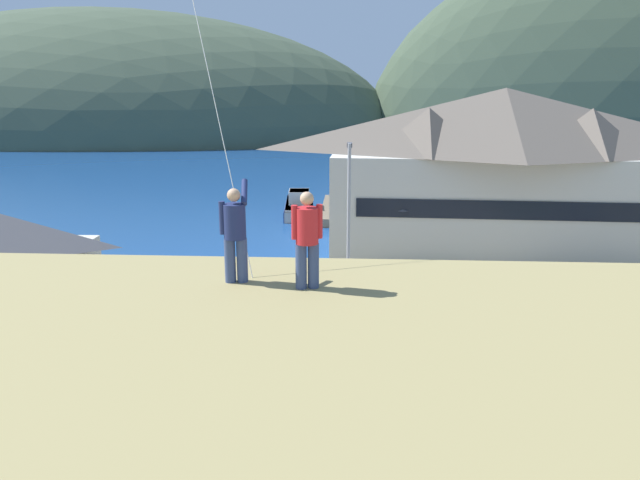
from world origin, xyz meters
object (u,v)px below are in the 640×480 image
parked_car_mid_row_near (215,401)px  parked_car_front_row_red (182,326)px  harbor_lodge (501,166)px  moored_boat_inner_slip (299,206)px  parked_car_front_row_end (312,325)px  moored_boat_wharfside (299,206)px  wharf_dock (341,210)px  storage_shed_waterside (402,213)px  parking_light_pole (349,216)px  person_kite_flyer (235,232)px  moored_boat_outer_mooring (381,213)px  storage_shed_near_lot (2,269)px  person_companion (307,237)px

parked_car_mid_row_near → parked_car_front_row_red: (-2.67, 5.74, 0.00)m
harbor_lodge → moored_boat_inner_slip: bearing=143.3°
moored_boat_inner_slip → parked_car_front_row_end: bearing=-83.7°
parked_car_front_row_end → harbor_lodge: bearing=55.7°
moored_boat_wharfside → parked_car_mid_row_near: bearing=-89.3°
harbor_lodge → wharf_dock: harbor_lodge is taller
storage_shed_waterside → parking_light_pole: bearing=-108.0°
storage_shed_waterside → person_kite_flyer: (-5.26, -26.95, 5.22)m
wharf_dock → parked_car_front_row_end: 26.97m
moored_boat_inner_slip → moored_boat_outer_mooring: bearing=-19.7°
storage_shed_waterside → moored_boat_outer_mooring: size_ratio=1.16×
parked_car_mid_row_near → parked_car_front_row_red: 6.33m
storage_shed_near_lot → person_companion: bearing=-43.4°
moored_boat_outer_mooring → wharf_dock: bearing=137.9°
parked_car_front_row_red → person_companion: 14.76m
parked_car_front_row_end → moored_boat_outer_mooring: bearing=81.1°
storage_shed_waterside → moored_boat_inner_slip: (-7.66, 11.24, -1.83)m
wharf_dock → person_companion: size_ratio=6.14×
moored_boat_outer_mooring → moored_boat_inner_slip: bearing=160.3°
storage_shed_near_lot → moored_boat_inner_slip: size_ratio=1.06×
wharf_dock → parking_light_pole: size_ratio=1.37×
moored_boat_wharfside → moored_boat_outer_mooring: size_ratio=1.33×
wharf_dock → moored_boat_wharfside: moored_boat_wharfside is taller
parked_car_mid_row_near → parked_car_front_row_end: bearing=67.3°
moored_boat_wharfside → parked_car_mid_row_near: 32.60m
storage_shed_waterside → parked_car_mid_row_near: size_ratio=1.53×
parked_car_front_row_end → wharf_dock: bearing=88.8°
moored_boat_inner_slip → parked_car_front_row_end: (2.93, -26.45, 0.34)m
parked_car_mid_row_near → person_companion: bearing=-60.8°
parking_light_pole → harbor_lodge: bearing=49.4°
storage_shed_waterside → parking_light_pole: 10.99m
parked_car_mid_row_near → wharf_dock: bearing=84.6°
storage_shed_waterside → moored_boat_wharfside: bearing=124.1°
parked_car_front_row_end → storage_shed_waterside: bearing=72.7°
wharf_dock → moored_boat_inner_slip: moored_boat_inner_slip is taller
harbor_lodge → storage_shed_near_lot: (-24.63, -14.47, -2.81)m
storage_shed_near_lot → moored_boat_inner_slip: storage_shed_near_lot is taller
moored_boat_wharfside → parked_car_front_row_end: size_ratio=1.72×
moored_boat_wharfside → wharf_dock: bearing=6.7°
parked_car_front_row_red → person_companion: person_companion is taller
wharf_dock → parking_light_pole: 22.43m
parked_car_mid_row_near → parked_car_front_row_end: same height
moored_boat_outer_mooring → parked_car_mid_row_near: size_ratio=1.31×
moored_boat_inner_slip → storage_shed_near_lot: bearing=-113.4°
parking_light_pole → moored_boat_outer_mooring: bearing=82.9°
parked_car_mid_row_near → person_kite_flyer: size_ratio=2.31×
parking_light_pole → storage_shed_near_lot: bearing=-167.7°
storage_shed_waterside → person_kite_flyer: 27.95m
person_kite_flyer → person_companion: person_kite_flyer is taller
parked_car_front_row_end → moored_boat_wharfside: bearing=96.4°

